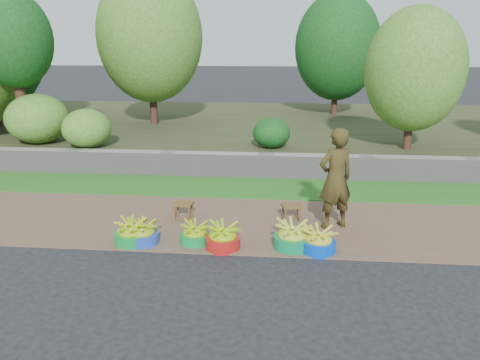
# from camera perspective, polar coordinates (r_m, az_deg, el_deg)

# --- Properties ---
(ground_plane) EXTENTS (120.00, 120.00, 0.00)m
(ground_plane) POSITION_cam_1_polar(r_m,az_deg,el_deg) (6.74, 1.65, -9.31)
(ground_plane) COLOR black
(ground_plane) RESTS_ON ground
(dirt_shoulder) EXTENTS (80.00, 2.50, 0.02)m
(dirt_shoulder) POSITION_cam_1_polar(r_m,az_deg,el_deg) (7.88, 2.25, -5.33)
(dirt_shoulder) COLOR brown
(dirt_shoulder) RESTS_ON ground
(grass_verge) EXTENTS (80.00, 1.50, 0.04)m
(grass_verge) POSITION_cam_1_polar(r_m,az_deg,el_deg) (9.76, 2.90, -0.98)
(grass_verge) COLOR #28661E
(grass_verge) RESTS_ON ground
(retaining_wall) EXTENTS (80.00, 0.35, 0.55)m
(retaining_wall) POSITION_cam_1_polar(r_m,az_deg,el_deg) (10.51, 3.12, 1.72)
(retaining_wall) COLOR gray
(retaining_wall) RESTS_ON ground
(earth_bank) EXTENTS (80.00, 10.00, 0.50)m
(earth_bank) POSITION_cam_1_polar(r_m,az_deg,el_deg) (15.31, 3.87, 6.21)
(earth_bank) COLOR #343A20
(earth_bank) RESTS_ON ground
(vegetation) EXTENTS (30.67, 8.33, 4.61)m
(vegetation) POSITION_cam_1_polar(r_m,az_deg,el_deg) (14.55, -18.79, 14.66)
(vegetation) COLOR #381F16
(vegetation) RESTS_ON earth_bank
(basin_a) EXTENTS (0.52, 0.52, 0.39)m
(basin_a) POSITION_cam_1_polar(r_m,az_deg,el_deg) (7.25, -13.07, -6.36)
(basin_a) COLOR #0E852F
(basin_a) RESTS_ON ground
(basin_b) EXTENTS (0.49, 0.49, 0.37)m
(basin_b) POSITION_cam_1_polar(r_m,az_deg,el_deg) (7.22, -11.85, -6.45)
(basin_b) COLOR #1D3FB1
(basin_b) RESTS_ON ground
(basin_c) EXTENTS (0.45, 0.45, 0.34)m
(basin_c) POSITION_cam_1_polar(r_m,az_deg,el_deg) (7.11, -5.51, -6.62)
(basin_c) COLOR #0B8339
(basin_c) RESTS_ON ground
(basin_d) EXTENTS (0.52, 0.52, 0.39)m
(basin_d) POSITION_cam_1_polar(r_m,az_deg,el_deg) (6.92, -2.10, -7.04)
(basin_d) COLOR #A21714
(basin_d) RESTS_ON ground
(basin_e) EXTENTS (0.55, 0.55, 0.41)m
(basin_e) POSITION_cam_1_polar(r_m,az_deg,el_deg) (6.96, 6.39, -6.91)
(basin_e) COLOR #0A7741
(basin_e) RESTS_ON ground
(basin_f) EXTENTS (0.50, 0.50, 0.37)m
(basin_f) POSITION_cam_1_polar(r_m,az_deg,el_deg) (6.90, 9.53, -7.39)
(basin_f) COLOR #003DCC
(basin_f) RESTS_ON ground
(stool_left) EXTENTS (0.36, 0.29, 0.30)m
(stool_left) POSITION_cam_1_polar(r_m,az_deg,el_deg) (8.03, -6.97, -3.15)
(stool_left) COLOR brown
(stool_left) RESTS_ON dirt_shoulder
(stool_right) EXTENTS (0.38, 0.32, 0.29)m
(stool_right) POSITION_cam_1_polar(r_m,az_deg,el_deg) (7.94, 6.32, -3.41)
(stool_right) COLOR brown
(stool_right) RESTS_ON dirt_shoulder
(vendor_woman) EXTENTS (0.71, 0.62, 1.64)m
(vendor_woman) POSITION_cam_1_polar(r_m,az_deg,el_deg) (7.60, 11.56, 0.15)
(vendor_woman) COLOR black
(vendor_woman) RESTS_ON dirt_shoulder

